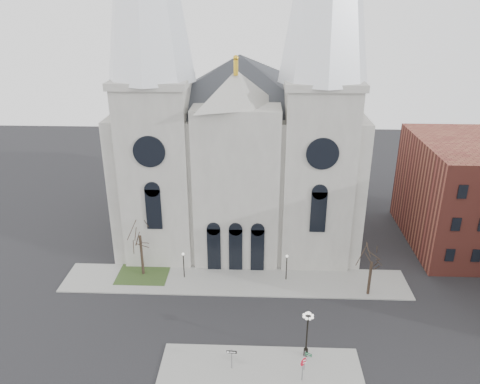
{
  "coord_description": "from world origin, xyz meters",
  "views": [
    {
      "loc": [
        2.47,
        -35.27,
        30.81
      ],
      "look_at": [
        0.74,
        8.0,
        12.62
      ],
      "focal_mm": 35.0,
      "sensor_mm": 36.0,
      "label": 1
    }
  ],
  "objects_px": {
    "stop_sign": "(303,364)",
    "street_name_sign": "(306,359)",
    "one_way_sign": "(232,355)",
    "globe_lamp": "(307,328)"
  },
  "relations": [
    {
      "from": "stop_sign",
      "to": "globe_lamp",
      "type": "height_order",
      "value": "globe_lamp"
    },
    {
      "from": "stop_sign",
      "to": "street_name_sign",
      "type": "distance_m",
      "value": 1.39
    },
    {
      "from": "globe_lamp",
      "to": "street_name_sign",
      "type": "xyz_separation_m",
      "value": [
        -0.23,
        -1.83,
        -1.85
      ]
    },
    {
      "from": "one_way_sign",
      "to": "stop_sign",
      "type": "bearing_deg",
      "value": -7.91
    },
    {
      "from": "globe_lamp",
      "to": "one_way_sign",
      "type": "bearing_deg",
      "value": -164.46
    },
    {
      "from": "stop_sign",
      "to": "street_name_sign",
      "type": "height_order",
      "value": "stop_sign"
    },
    {
      "from": "globe_lamp",
      "to": "street_name_sign",
      "type": "bearing_deg",
      "value": -97.01
    },
    {
      "from": "one_way_sign",
      "to": "street_name_sign",
      "type": "bearing_deg",
      "value": 3.28
    },
    {
      "from": "one_way_sign",
      "to": "street_name_sign",
      "type": "relative_size",
      "value": 1.01
    },
    {
      "from": "one_way_sign",
      "to": "globe_lamp",
      "type": "bearing_deg",
      "value": 18.49
    }
  ]
}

